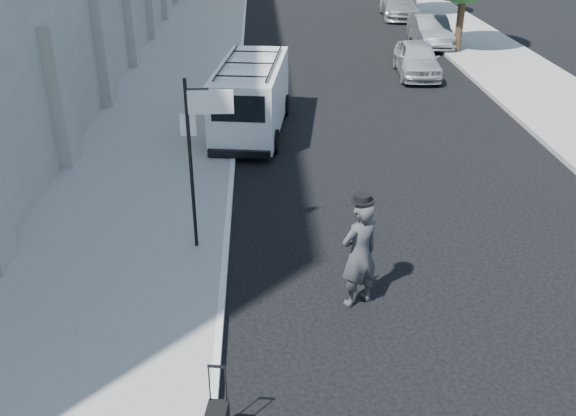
{
  "coord_description": "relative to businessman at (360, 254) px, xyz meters",
  "views": [
    {
      "loc": [
        -1.25,
        -8.32,
        6.79
      ],
      "look_at": [
        -0.74,
        2.54,
        1.3
      ],
      "focal_mm": 40.0,
      "sensor_mm": 36.0,
      "label": 1
    }
  ],
  "objects": [
    {
      "name": "ground",
      "position": [
        -0.45,
        -1.24,
        -1.03
      ],
      "size": [
        120.0,
        120.0,
        0.0
      ],
      "primitive_type": "plane",
      "color": "black",
      "rests_on": "ground"
    },
    {
      "name": "sidewalk_left",
      "position": [
        -4.7,
        14.76,
        -0.95
      ],
      "size": [
        4.5,
        48.0,
        0.15
      ],
      "primitive_type": "cube",
      "color": "gray",
      "rests_on": "ground"
    },
    {
      "name": "sidewalk_right",
      "position": [
        8.55,
        18.76,
        -0.95
      ],
      "size": [
        4.0,
        56.0,
        0.15
      ],
      "primitive_type": "cube",
      "color": "gray",
      "rests_on": "ground"
    },
    {
      "name": "sign_pole",
      "position": [
        -2.81,
        1.96,
        1.62
      ],
      "size": [
        1.03,
        0.07,
        3.5
      ],
      "color": "black",
      "rests_on": "sidewalk_left"
    },
    {
      "name": "businessman",
      "position": [
        0.0,
        0.0,
        0.0
      ],
      "size": [
        0.9,
        0.79,
        2.06
      ],
      "primitive_type": "imported",
      "rotation": [
        0.0,
        0.0,
        3.65
      ],
      "color": "#3B3B3E",
      "rests_on": "ground"
    },
    {
      "name": "cargo_van",
      "position": [
        -1.92,
        9.28,
        0.06
      ],
      "size": [
        2.49,
        5.68,
        2.09
      ],
      "rotation": [
        0.0,
        0.0,
        -0.13
      ],
      "color": "white",
      "rests_on": "ground"
    },
    {
      "name": "parked_car_a",
      "position": [
        4.55,
        15.35,
        -0.36
      ],
      "size": [
        1.85,
        4.02,
        1.33
      ],
      "primitive_type": "imported",
      "rotation": [
        0.0,
        0.0,
        -0.07
      ],
      "color": "#AEB1B6",
      "rests_on": "ground"
    },
    {
      "name": "parked_car_b",
      "position": [
        6.35,
        20.55,
        -0.34
      ],
      "size": [
        1.6,
        4.23,
        1.38
      ],
      "primitive_type": "imported",
      "rotation": [
        0.0,
        0.0,
        -0.03
      ],
      "color": "slate",
      "rests_on": "ground"
    },
    {
      "name": "parked_car_c",
      "position": [
        6.35,
        27.83,
        -0.34
      ],
      "size": [
        2.26,
        4.86,
        1.37
      ],
      "primitive_type": "imported",
      "rotation": [
        0.0,
        0.0,
        -0.07
      ],
      "color": "#919398",
      "rests_on": "ground"
    }
  ]
}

